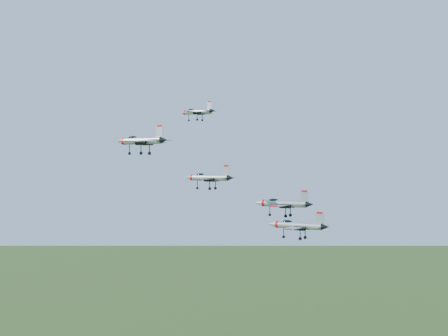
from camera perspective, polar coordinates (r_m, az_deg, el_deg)
The scene contains 5 objects.
jet_lead at distance 149.35m, azimuth -2.54°, elevation 5.17°, with size 10.82×8.88×2.90m.
jet_left_high at distance 124.92m, azimuth -1.49°, elevation -0.87°, with size 11.80×9.79×3.15m.
jet_right_high at distance 115.48m, azimuth -7.66°, elevation 2.51°, with size 12.66×10.41×3.39m.
jet_left_low at distance 129.93m, azimuth 5.36°, elevation -3.24°, with size 13.39×11.15×3.58m.
jet_right_low at distance 100.50m, azimuth 6.67°, elevation -5.21°, with size 10.78×8.94×2.88m.
Camera 1 is at (70.65, -101.13, 130.86)m, focal length 50.00 mm.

